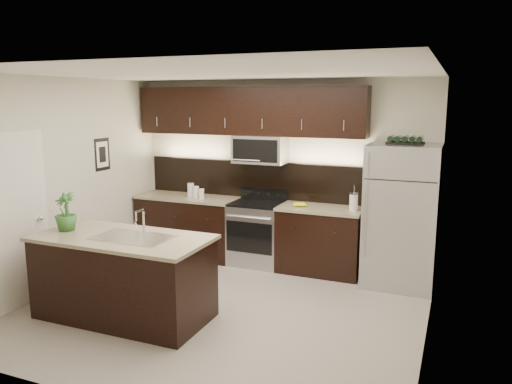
{
  "coord_description": "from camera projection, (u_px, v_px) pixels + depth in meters",
  "views": [
    {
      "loc": [
        2.45,
        -4.93,
        2.42
      ],
      "look_at": [
        0.2,
        0.55,
        1.32
      ],
      "focal_mm": 35.0,
      "sensor_mm": 36.0,
      "label": 1
    }
  ],
  "objects": [
    {
      "name": "ground",
      "position": [
        223.0,
        309.0,
        5.84
      ],
      "size": [
        4.5,
        4.5,
        0.0
      ],
      "primitive_type": "plane",
      "color": "gray",
      "rests_on": "ground"
    },
    {
      "name": "room_walls",
      "position": [
        210.0,
        166.0,
        5.53
      ],
      "size": [
        4.52,
        4.02,
        2.71
      ],
      "color": "beige",
      "rests_on": "ground"
    },
    {
      "name": "counter_run",
      "position": [
        245.0,
        232.0,
        7.46
      ],
      "size": [
        3.51,
        0.65,
        0.94
      ],
      "color": "black",
      "rests_on": "ground"
    },
    {
      "name": "upper_fixtures",
      "position": [
        250.0,
        119.0,
        7.28
      ],
      "size": [
        3.49,
        0.4,
        1.66
      ],
      "color": "black",
      "rests_on": "counter_run"
    },
    {
      "name": "island",
      "position": [
        124.0,
        277.0,
        5.56
      ],
      "size": [
        1.96,
        0.96,
        0.94
      ],
      "color": "black",
      "rests_on": "ground"
    },
    {
      "name": "sink_faucet",
      "position": [
        134.0,
        236.0,
        5.43
      ],
      "size": [
        0.84,
        0.5,
        0.28
      ],
      "color": "silver",
      "rests_on": "island"
    },
    {
      "name": "refrigerator",
      "position": [
        401.0,
        216.0,
        6.48
      ],
      "size": [
        0.9,
        0.81,
        1.86
      ],
      "primitive_type": "cube",
      "color": "#B2B2B7",
      "rests_on": "ground"
    },
    {
      "name": "wine_rack",
      "position": [
        406.0,
        140.0,
        6.3
      ],
      "size": [
        0.46,
        0.28,
        0.11
      ],
      "color": "black",
      "rests_on": "refrigerator"
    },
    {
      "name": "plant",
      "position": [
        66.0,
        212.0,
        5.68
      ],
      "size": [
        0.26,
        0.26,
        0.44
      ],
      "primitive_type": "imported",
      "rotation": [
        0.0,
        0.0,
        -0.04
      ],
      "color": "#316428",
      "rests_on": "island"
    },
    {
      "name": "canisters",
      "position": [
        195.0,
        192.0,
        7.58
      ],
      "size": [
        0.31,
        0.16,
        0.22
      ],
      "rotation": [
        0.0,
        0.0,
        -0.31
      ],
      "color": "silver",
      "rests_on": "counter_run"
    },
    {
      "name": "french_press",
      "position": [
        354.0,
        202.0,
        6.7
      ],
      "size": [
        0.12,
        0.12,
        0.34
      ],
      "rotation": [
        0.0,
        0.0,
        -0.41
      ],
      "color": "silver",
      "rests_on": "counter_run"
    },
    {
      "name": "bananas",
      "position": [
        296.0,
        204.0,
        6.98
      ],
      "size": [
        0.23,
        0.2,
        0.06
      ],
      "primitive_type": "ellipsoid",
      "rotation": [
        0.0,
        0.0,
        0.27
      ],
      "color": "yellow",
      "rests_on": "counter_run"
    }
  ]
}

